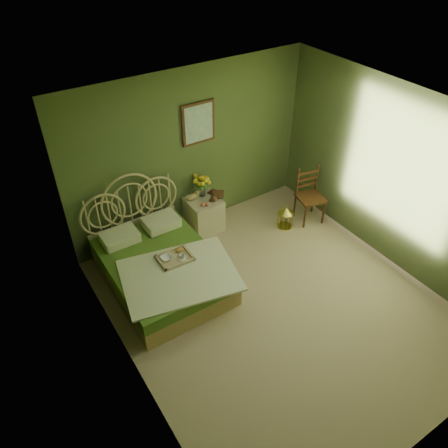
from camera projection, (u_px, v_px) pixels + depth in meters
floor at (277, 304)px, 5.93m from camera, size 4.50×4.50×0.00m
ceiling at (296, 127)px, 4.33m from camera, size 4.50×4.50×0.00m
wall_back at (191, 152)px, 6.62m from camera, size 4.00×0.00×4.00m
wall_left at (126, 299)px, 4.27m from camera, size 0.00×4.50×4.50m
wall_right at (398, 180)px, 5.99m from camera, size 0.00×4.50×4.50m
wall_art at (198, 123)px, 6.39m from camera, size 0.54×0.04×0.64m
bed at (161, 266)px, 6.11m from camera, size 1.67×2.11×1.30m
nightstand at (204, 210)px, 7.05m from camera, size 0.51×0.51×0.99m
chair at (308, 192)px, 7.18m from camera, size 0.49×0.49×0.93m
birdcage at (285, 217)px, 7.18m from camera, size 0.25×0.25×0.37m
book_lower at (212, 195)px, 7.00m from camera, size 0.23×0.26×0.02m
book_upper at (212, 194)px, 6.98m from camera, size 0.28×0.30×0.02m
cereal_bowl at (167, 258)px, 5.89m from camera, size 0.17×0.17×0.04m
coffee_cup at (182, 257)px, 5.89m from camera, size 0.09×0.09×0.07m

